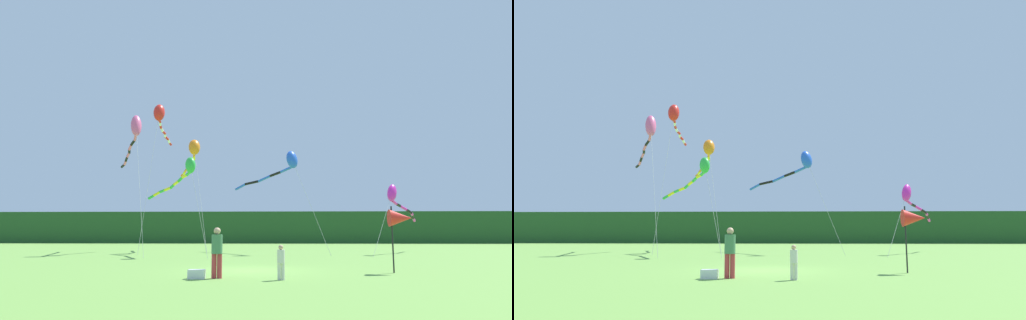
# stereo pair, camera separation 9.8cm
# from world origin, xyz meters

# --- Properties ---
(ground_plane) EXTENTS (120.00, 120.00, 0.00)m
(ground_plane) POSITION_xyz_m (0.00, 0.00, 0.00)
(ground_plane) COLOR #6B9E42
(distant_treeline) EXTENTS (108.00, 3.18, 4.35)m
(distant_treeline) POSITION_xyz_m (0.00, 45.00, 2.18)
(distant_treeline) COLOR #234C23
(distant_treeline) RESTS_ON ground
(person_adult) EXTENTS (0.39, 0.39, 1.76)m
(person_adult) POSITION_xyz_m (-1.01, -3.26, 0.98)
(person_adult) COLOR #B23338
(person_adult) RESTS_ON ground
(person_child) EXTENTS (0.26, 0.26, 1.17)m
(person_child) POSITION_xyz_m (1.23, -3.75, 0.66)
(person_child) COLOR silver
(person_child) RESTS_ON ground
(cooler_box) EXTENTS (0.58, 0.39, 0.32)m
(cooler_box) POSITION_xyz_m (-1.69, -3.44, 0.16)
(cooler_box) COLOR silver
(cooler_box) RESTS_ON ground
(banner_flag_pole) EXTENTS (0.90, 0.70, 2.63)m
(banner_flag_pole) POSITION_xyz_m (6.08, -0.91, 2.14)
(banner_flag_pole) COLOR black
(banner_flag_pole) RESTS_ON ground
(kite_orange) EXTENTS (3.99, 9.47, 9.33)m
(kite_orange) POSITION_xyz_m (-5.70, 17.58, 8.35)
(kite_orange) COLOR #B2B2B2
(kite_orange) RESTS_ON ground
(kite_blue) EXTENTS (7.21, 7.71, 7.78)m
(kite_blue) POSITION_xyz_m (1.88, 15.02, 6.73)
(kite_blue) COLOR #B2B2B2
(kite_blue) RESTS_ON ground
(kite_magenta) EXTENTS (5.57, 9.05, 5.21)m
(kite_magenta) POSITION_xyz_m (10.09, 14.57, 4.08)
(kite_magenta) COLOR #B2B2B2
(kite_magenta) RESTS_ON ground
(kite_red) EXTENTS (0.91, 9.01, 11.96)m
(kite_red) POSITION_xyz_m (-8.28, 16.15, 10.98)
(kite_red) COLOR #B2B2B2
(kite_red) RESTS_ON ground
(kite_green) EXTENTS (5.65, 6.58, 6.62)m
(kite_green) POSITION_xyz_m (-5.12, 10.92, 5.63)
(kite_green) COLOR #B2B2B2
(kite_green) RESTS_ON ground
(kite_rainbow) EXTENTS (5.45, 10.85, 10.58)m
(kite_rainbow) POSITION_xyz_m (-9.77, 14.42, 9.27)
(kite_rainbow) COLOR #B2B2B2
(kite_rainbow) RESTS_ON ground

